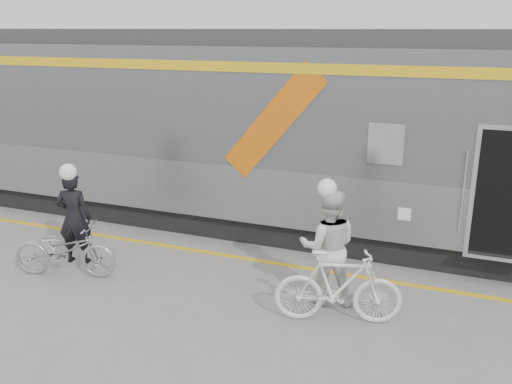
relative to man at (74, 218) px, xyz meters
The scene contains 9 objects.
ground 3.47m from the man, 15.82° to the right, with size 90.00×90.00×0.00m, color slate.
train 6.07m from the man, 33.42° to the left, with size 24.00×3.17×4.10m.
safety_strip 3.57m from the man, 20.86° to the left, with size 24.00×0.12×0.01m, color gold.
man is the anchor object (origin of this frame).
bicycle_left 0.70m from the man, 70.02° to the right, with size 0.63×1.79×0.94m, color #97999E.
woman 4.62m from the man, ahead, with size 0.89×0.69×1.83m, color silver.
bicycle_right 4.94m from the man, ahead, with size 0.52×1.84×1.11m, color silver.
helmet_man 1.00m from the man, ahead, with size 0.30×0.30×0.30m, color white.
helmet_woman 4.76m from the man, ahead, with size 0.29×0.29×0.29m, color white.
Camera 1 is at (3.14, -6.43, 4.11)m, focal length 38.00 mm.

